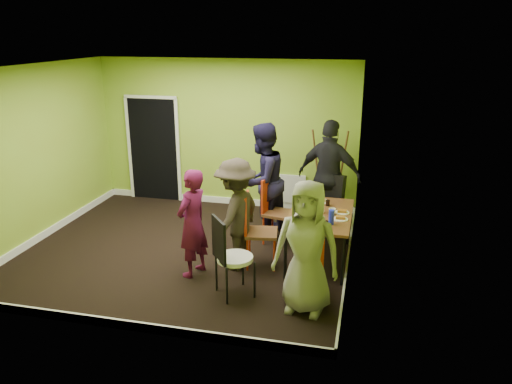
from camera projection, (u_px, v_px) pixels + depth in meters
ground at (188, 249)px, 7.86m from camera, size 5.00×5.00×0.00m
room_walls at (185, 189)px, 7.59m from camera, size 5.04×4.54×2.82m
dining_table at (320, 217)px, 7.28m from camera, size 0.90×1.50×0.75m
chair_left_far at (274, 206)px, 7.98m from camera, size 0.52×0.52×1.07m
chair_left_near at (255, 226)px, 7.17m from camera, size 0.52×0.52×1.09m
chair_back_end at (331, 192)px, 8.29m from camera, size 0.55×0.60×1.02m
chair_front_end at (308, 264)px, 6.28m from camera, size 0.46×0.46×0.86m
chair_bentwood at (229, 253)px, 6.33m from camera, size 0.59×0.59×1.08m
easel at (329, 174)px, 9.02m from camera, size 0.65×0.62×1.63m
plate_near_left at (304, 204)px, 7.62m from camera, size 0.22×0.22×0.01m
plate_near_right at (302, 220)px, 7.00m from camera, size 0.24×0.24×0.01m
plate_far_back at (321, 201)px, 7.74m from camera, size 0.26×0.26×0.01m
plate_far_front at (321, 228)px, 6.71m from camera, size 0.23×0.23×0.01m
plate_wall_back at (342, 212)px, 7.28m from camera, size 0.21×0.21×0.01m
plate_wall_front at (340, 219)px, 7.03m from camera, size 0.22×0.22×0.01m
thermos at (322, 206)px, 7.26m from camera, size 0.07×0.07×0.20m
blue_bottle at (331, 217)px, 6.83m from camera, size 0.08×0.08×0.21m
orange_bottle at (319, 207)px, 7.39m from camera, size 0.03×0.03×0.07m
glass_mid at (311, 203)px, 7.53m from camera, size 0.06×0.06×0.10m
glass_back at (328, 203)px, 7.56m from camera, size 0.06×0.06×0.09m
glass_front at (326, 224)px, 6.72m from camera, size 0.06×0.06×0.10m
cup_a at (304, 213)px, 7.13m from camera, size 0.12×0.12×0.10m
cup_b at (332, 212)px, 7.20m from camera, size 0.10×0.10×0.09m
person_standing at (192, 223)px, 6.85m from camera, size 0.52×0.65×1.54m
person_left_far at (262, 181)px, 8.13m from camera, size 1.03×1.14×1.90m
person_left_near at (236, 215)px, 7.04m from camera, size 0.85×1.17×1.62m
person_back_end at (330, 176)px, 8.37m from camera, size 1.20×0.75×1.90m
person_front_end at (307, 248)px, 5.94m from camera, size 0.87×0.62×1.66m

